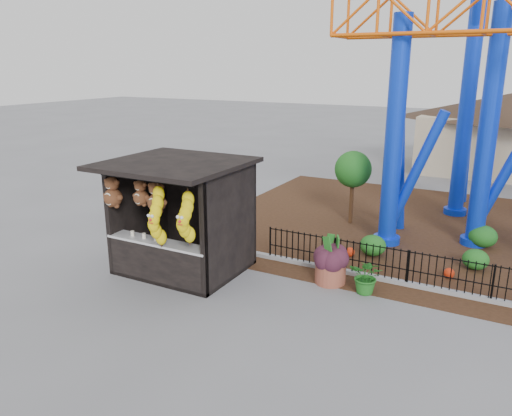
% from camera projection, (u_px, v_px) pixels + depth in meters
% --- Properties ---
extents(ground, '(120.00, 120.00, 0.00)m').
position_uv_depth(ground, '(258.00, 310.00, 11.77)').
color(ground, slate).
rests_on(ground, ground).
extents(mulch_bed, '(18.00, 12.00, 0.02)m').
position_uv_depth(mulch_bed, '(476.00, 237.00, 16.70)').
color(mulch_bed, '#331E11').
rests_on(mulch_bed, ground).
extents(curb, '(18.00, 0.18, 0.12)m').
position_uv_depth(curb, '(456.00, 294.00, 12.46)').
color(curb, gray).
rests_on(curb, ground).
extents(prize_booth, '(3.50, 3.40, 3.12)m').
position_uv_depth(prize_booth, '(176.00, 220.00, 13.46)').
color(prize_booth, black).
rests_on(prize_booth, ground).
extents(picket_fence, '(12.20, 0.06, 1.00)m').
position_uv_depth(picket_fence, '(497.00, 285.00, 11.92)').
color(picket_fence, black).
rests_on(picket_fence, ground).
extents(terracotta_planter, '(0.94, 0.94, 0.59)m').
position_uv_depth(terracotta_planter, '(330.00, 272.00, 13.14)').
color(terracotta_planter, brown).
rests_on(terracotta_planter, ground).
extents(planter_foliage, '(0.70, 0.70, 0.64)m').
position_uv_depth(planter_foliage, '(331.00, 250.00, 12.97)').
color(planter_foliage, '#361523').
rests_on(planter_foliage, terracotta_planter).
extents(potted_plant, '(0.85, 0.74, 0.93)m').
position_uv_depth(potted_plant, '(367.00, 276.00, 12.49)').
color(potted_plant, '#2A5218').
rests_on(potted_plant, ground).
extents(landscaping, '(8.61, 3.61, 0.69)m').
position_uv_depth(landscaping, '(473.00, 251.00, 14.64)').
color(landscaping, '#1B591A').
rests_on(landscaping, mulch_bed).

